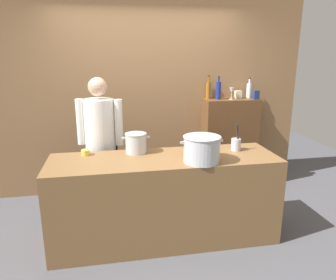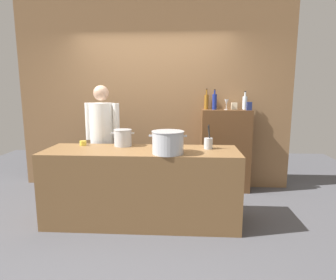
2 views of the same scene
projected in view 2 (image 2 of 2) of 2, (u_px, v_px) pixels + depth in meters
The scene contains 15 objects.
ground_plane at pixel (142, 221), 3.57m from camera, with size 8.00×8.00×0.00m, color #4C4C51.
brick_back_panel at pixel (154, 96), 4.69m from camera, with size 4.40×0.10×3.00m, color olive.
prep_counter at pixel (142, 186), 3.49m from camera, with size 2.30×0.70×0.90m, color brown.
bar_cabinet at pixel (225, 151), 4.56m from camera, with size 0.76×0.32×1.29m, color brown.
chef at pixel (103, 136), 4.05m from camera, with size 0.51×0.39×1.66m.
stockpot_large at pixel (168, 142), 3.19m from camera, with size 0.42×0.36×0.25m.
stockpot_small at pixel (123, 138), 3.62m from camera, with size 0.29×0.23×0.21m.
utensil_crock at pixel (208, 143), 3.46m from camera, with size 0.10×0.10×0.30m.
butter_jar at pixel (83, 143), 3.68m from camera, with size 0.08×0.08×0.06m, color yellow.
wine_bottle_cobalt at pixel (214, 101), 4.46m from camera, with size 0.07×0.07×0.31m.
wine_bottle_clear at pixel (245, 103), 4.49m from camera, with size 0.07×0.07×0.28m.
wine_bottle_amber at pixel (206, 102), 4.55m from camera, with size 0.07×0.07×0.32m.
wine_glass_short at pixel (226, 102), 4.42m from camera, with size 0.07×0.07×0.16m.
spice_tin_navy at pixel (249, 106), 4.34m from camera, with size 0.07×0.07×0.12m, color navy.
spice_tin_cream at pixel (234, 106), 4.50m from camera, with size 0.09×0.09×0.11m, color beige.
Camera 2 is at (0.52, -3.32, 1.61)m, focal length 30.87 mm.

